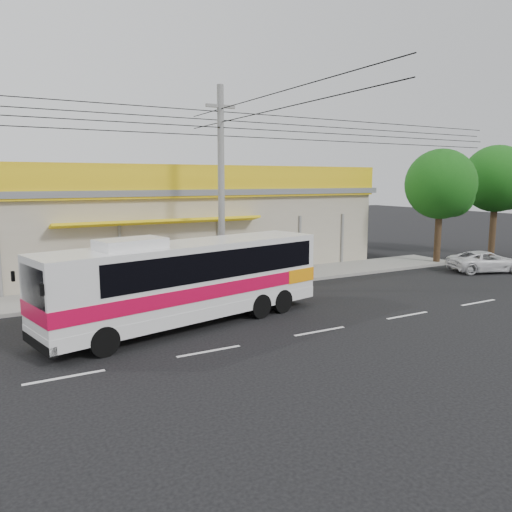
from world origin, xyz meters
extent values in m
plane|color=black|center=(0.00, 0.00, 0.00)|extent=(120.00, 120.00, 0.00)
cube|color=gray|center=(0.00, 6.00, 0.07)|extent=(30.00, 3.20, 0.15)
cube|color=#A29A83|center=(0.00, 11.60, 2.10)|extent=(22.00, 8.00, 4.20)
cube|color=slate|center=(0.00, 11.60, 4.35)|extent=(22.60, 8.60, 0.30)
cube|color=yellow|center=(0.00, 7.48, 4.90)|extent=(22.00, 0.24, 1.60)
cube|color=#BE300A|center=(-2.00, 7.45, 4.90)|extent=(9.00, 0.10, 1.20)
cube|color=#1C7414|center=(6.50, 7.45, 4.90)|extent=(2.40, 0.10, 1.10)
cube|color=navy|center=(9.20, 7.45, 4.90)|extent=(2.20, 0.10, 1.10)
cube|color=yellow|center=(-2.00, 7.30, 3.00)|extent=(10.00, 1.20, 0.37)
cube|color=silver|center=(-3.48, 0.30, 1.63)|extent=(10.48, 4.34, 2.48)
cube|color=#C40835|center=(-3.48, 0.30, 1.33)|extent=(10.53, 4.39, 0.47)
cube|color=orange|center=(0.86, 1.28, 1.33)|extent=(1.82, 2.44, 0.51)
cube|color=black|center=(-2.89, 0.44, 2.18)|extent=(8.82, 4.00, 0.94)
cube|color=black|center=(-8.41, -0.81, 2.01)|extent=(0.55, 1.87, 1.28)
cube|color=silver|center=(-5.56, -0.17, 3.02)|extent=(2.27, 1.62, 0.31)
cylinder|color=black|center=(-6.77, -1.43, 0.44)|extent=(0.93, 0.46, 0.89)
cylinder|color=black|center=(-7.19, 0.46, 0.44)|extent=(0.93, 0.46, 0.89)
cylinder|color=black|center=(0.16, 0.13, 0.44)|extent=(0.93, 0.46, 0.89)
cylinder|color=black|center=(-0.27, 2.02, 0.44)|extent=(0.93, 0.46, 0.89)
imported|color=#9B220B|center=(-3.35, 6.22, 0.60)|extent=(1.73, 0.64, 0.90)
imported|color=silver|center=(14.37, 1.86, 0.56)|extent=(4.45, 3.15, 1.13)
cylinder|color=slate|center=(-0.17, 4.67, 4.50)|extent=(0.29, 0.29, 9.00)
cube|color=slate|center=(-0.17, 4.67, 8.10)|extent=(1.35, 0.13, 0.13)
cylinder|color=#342115|center=(14.10, 4.98, 1.72)|extent=(0.39, 0.39, 3.44)
sphere|color=#104D11|center=(14.10, 4.98, 4.72)|extent=(4.08, 4.08, 4.08)
sphere|color=#104D11|center=(14.74, 4.65, 4.08)|extent=(2.58, 2.58, 2.58)
cylinder|color=#342115|center=(20.17, 5.71, 1.83)|extent=(0.41, 0.41, 3.67)
sphere|color=#104D11|center=(20.17, 5.71, 5.04)|extent=(4.35, 4.35, 4.35)
sphere|color=#104D11|center=(20.86, 5.36, 4.35)|extent=(2.75, 2.75, 2.75)
camera|label=1|loc=(-9.63, -15.39, 4.97)|focal=35.00mm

